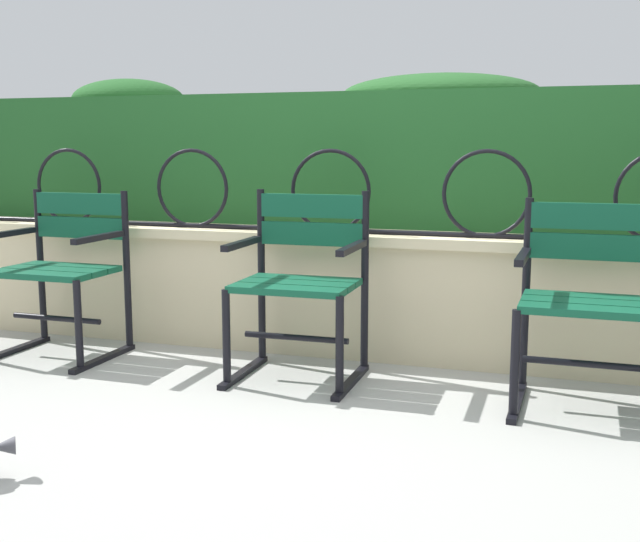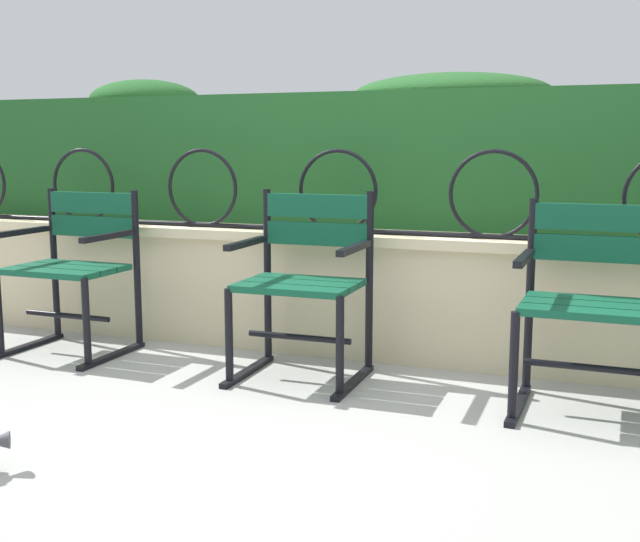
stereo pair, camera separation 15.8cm
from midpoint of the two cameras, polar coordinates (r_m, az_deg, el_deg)
ground_plane at (r=3.29m, az=0.48°, el=-9.89°), size 60.00×60.00×0.00m
stone_wall at (r=4.07m, az=5.17°, el=-1.58°), size 6.40×0.41×0.63m
iron_arch_fence at (r=3.99m, az=2.71°, el=5.41°), size 5.88×0.02×0.42m
hedge_row at (r=4.51m, az=7.38°, el=8.43°), size 6.27×0.70×0.84m
park_chair_left at (r=4.28m, az=-16.19°, el=0.47°), size 0.58×0.52×0.83m
park_chair_centre at (r=3.65m, az=0.15°, el=-0.53°), size 0.57×0.53×0.86m
park_chair_right at (r=3.37m, az=20.85°, el=-1.89°), size 0.64×0.52×0.84m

